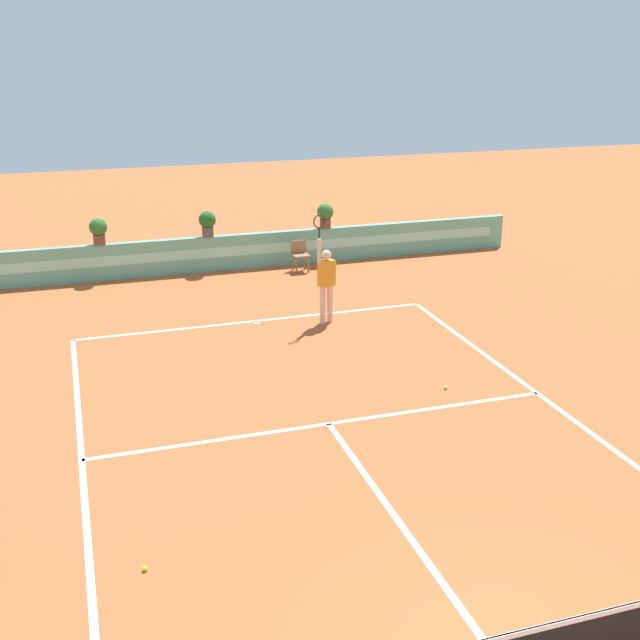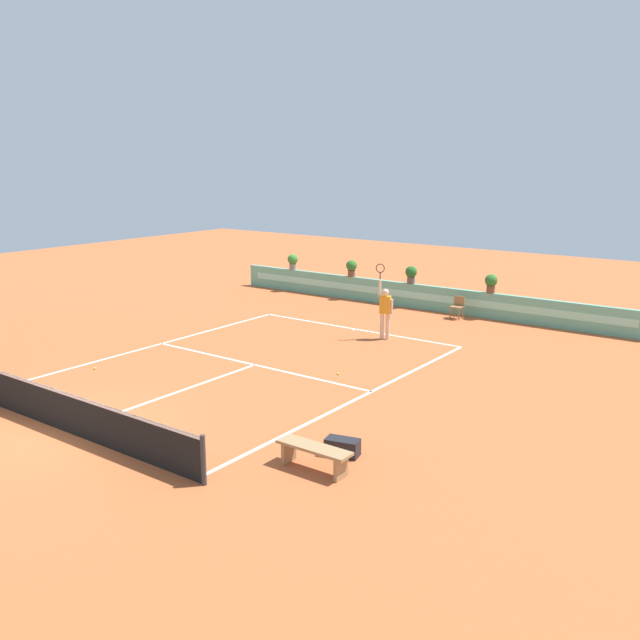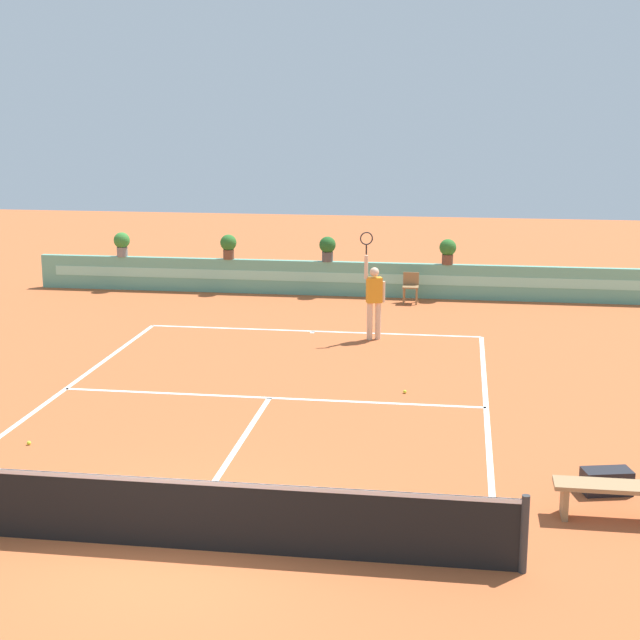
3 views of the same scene
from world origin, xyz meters
The scene contains 10 objects.
ground_plane centered at (0.00, 6.00, 0.00)m, with size 60.00×60.00×0.00m, color #B2562D.
court_lines centered at (0.00, 6.72, 0.00)m, with size 8.32×11.94×0.01m.
back_wall_barrier centered at (0.00, 16.39, 0.50)m, with size 18.00×0.21×1.00m.
ball_kid_chair centered at (2.19, 15.66, 0.48)m, with size 0.44×0.44×0.85m.
tennis_player centered at (1.55, 11.30, 1.05)m, with size 0.60×0.31×2.58m.
tennis_ball_near_baseline centered at (2.56, 7.08, 0.03)m, with size 0.07×0.07×0.07m, color #CCE033.
tennis_ball_mid_court centered at (-3.45, 3.30, 0.03)m, with size 0.07×0.07×0.07m, color #CCE033.
potted_plant_left centered at (-3.21, 16.39, 1.41)m, with size 0.48×0.48×0.72m.
potted_plant_right centered at (3.19, 16.39, 1.41)m, with size 0.48×0.48×0.72m.
potted_plant_centre centered at (-0.27, 16.39, 1.41)m, with size 0.48×0.48×0.72m.
Camera 1 is at (-3.89, -5.30, 6.33)m, focal length 44.75 mm.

